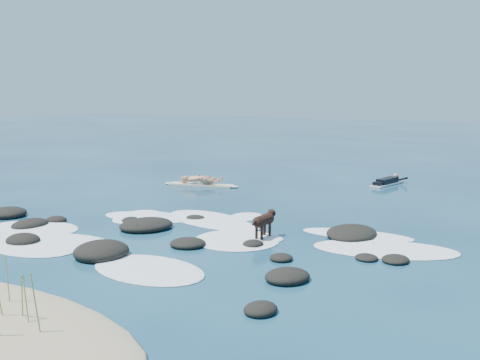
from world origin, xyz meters
The scene contains 6 objects.
ground centered at (0.00, 0.00, 0.00)m, with size 160.00×160.00×0.00m, color #0A2642.
reef_rocks centered at (-0.29, -1.54, 0.09)m, with size 13.66×7.46×0.50m.
breaking_foam centered at (-0.46, -1.12, 0.01)m, with size 14.21×7.98×0.12m.
standing_surfer_rig centered at (-3.92, 6.67, 0.79)m, with size 3.52×1.18×2.01m.
paddling_surfer_rig centered at (3.35, 11.01, 0.15)m, with size 1.30×2.55×0.44m.
dog centered at (2.49, -0.07, 0.54)m, with size 0.38×1.28×0.81m.
Camera 1 is at (8.84, -13.24, 3.96)m, focal length 40.00 mm.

